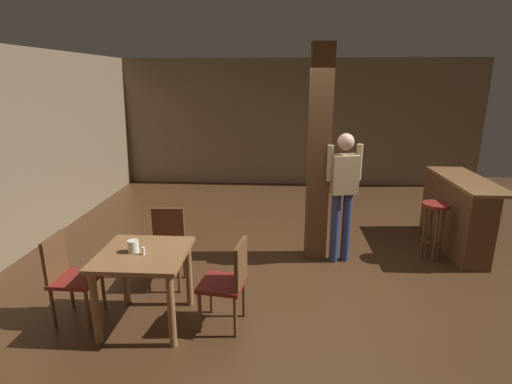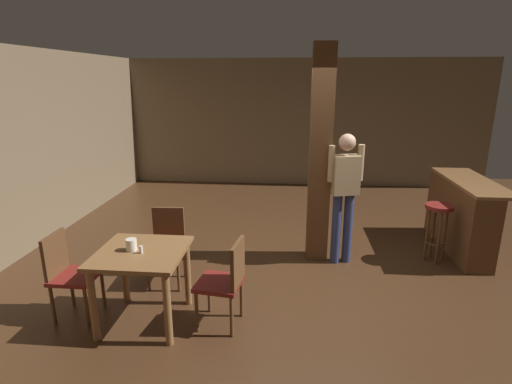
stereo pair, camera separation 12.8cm
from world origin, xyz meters
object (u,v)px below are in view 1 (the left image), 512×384
Objects in this scene: chair_east at (230,279)px; salt_shaker at (143,251)px; dining_table at (144,266)px; bar_stool_near at (435,218)px; chair_north at (167,243)px; bar_counter at (455,213)px; napkin_cup at (133,246)px; chair_west at (68,273)px; standing_person at (343,189)px.

chair_east reaches higher than salt_shaker.
dining_table is 1.06× the size of bar_stool_near.
bar_counter is at bearing 18.70° from chair_north.
salt_shaker is 3.78m from bar_stool_near.
chair_east is 1.19m from chair_north.
dining_table is 0.84m from chair_north.
bar_stool_near is (2.53, 1.70, 0.09)m from chair_east.
chair_north is at bearing 91.08° from dining_table.
chair_north is at bearing -161.30° from bar_counter.
napkin_cup reaches higher than dining_table.
chair_east is 0.98m from napkin_cup.
salt_shaker is at bearing -152.37° from bar_stool_near.
bar_stool_near is (3.46, 1.70, -0.24)m from napkin_cup.
bar_counter is (4.61, 2.12, 0.01)m from chair_west.
standing_person is at bearing 37.59° from salt_shaker.
bar_counter is 0.64m from bar_stool_near.
napkin_cup is 0.07× the size of bar_counter.
chair_east is 0.52× the size of standing_person.
standing_person is at bearing 36.37° from dining_table.
standing_person is at bearing -173.59° from bar_stool_near.
chair_east is at bearing 3.83° from salt_shaker.
napkin_cup is (-0.92, -0.00, 0.32)m from chair_east.
bar_counter is at bearing 28.59° from napkin_cup.
bar_stool_near reaches higher than dining_table.
salt_shaker reaches higher than bar_stool_near.
napkin_cup is at bearing -179.92° from chair_east.
napkin_cup is 4.47m from bar_counter.
chair_east is 0.54× the size of bar_counter.
chair_north is 11.97× the size of salt_shaker.
bar_counter reaches higher than napkin_cup.
salt_shaker is at bearing -142.41° from standing_person.
standing_person reaches higher than bar_counter.
bar_stool_near is at bearing 27.63° from salt_shaker.
chair_west is 0.77m from napkin_cup.
standing_person reaches higher than chair_north.
chair_east and chair_west have the same top height.
chair_north is at bearing -165.69° from bar_stool_near.
bar_counter is (2.99, 2.13, 0.01)m from chair_east.
dining_table is at bearing -143.63° from standing_person.
napkin_cup is 0.07× the size of standing_person.
chair_east is at bearing 0.08° from napkin_cup.
chair_east is 0.86m from salt_shaker.
standing_person is at bearing 35.21° from napkin_cup.
standing_person is 1.87m from bar_counter.
salt_shaker is (0.03, -0.05, 0.19)m from dining_table.
napkin_cup is at bearing 178.59° from dining_table.
chair_west is 5.07m from bar_counter.
bar_counter reaches higher than bar_stool_near.
bar_counter is at bearing 18.67° from standing_person.
dining_table is 0.19m from salt_shaker.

